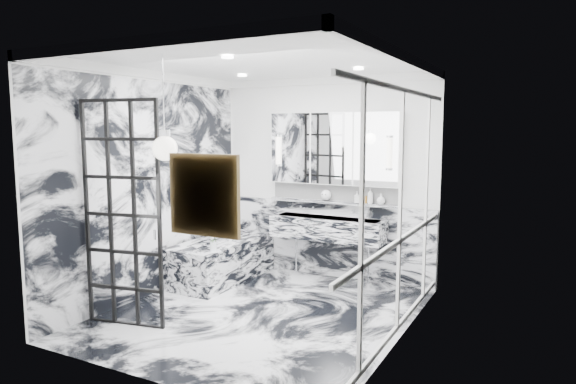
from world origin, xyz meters
The scene contains 25 objects.
floor centered at (0.00, 0.00, 0.00)m, with size 3.60×3.60×0.00m, color white.
ceiling centered at (0.00, 0.00, 2.80)m, with size 3.60×3.60×0.00m, color white.
wall_back centered at (0.00, 1.80, 1.40)m, with size 3.60×3.60×0.00m, color white.
wall_front centered at (0.00, -1.80, 1.40)m, with size 3.60×3.60×0.00m, color white.
wall_left centered at (-1.60, 0.00, 1.40)m, with size 3.60×3.60×0.00m, color white.
wall_right centered at (1.60, 0.00, 1.40)m, with size 3.60×3.60×0.00m, color white.
marble_clad_back centered at (0.00, 1.78, 0.53)m, with size 3.18×0.05×1.05m, color white.
marble_clad_left centered at (-1.59, 0.00, 1.34)m, with size 0.02×3.56×2.68m, color white.
panel_molding centered at (1.58, 0.00, 1.30)m, with size 0.03×3.40×2.30m, color white.
soap_bottle_a centered at (0.70, 1.71, 1.19)m, with size 0.08×0.08×0.21m, color #8C5919.
soap_bottle_b centered at (0.51, 1.71, 1.17)m, with size 0.07×0.07×0.16m, color #4C4C51.
soap_bottle_c centered at (0.85, 1.71, 1.16)m, with size 0.11×0.11×0.14m, color silver.
face_pot centered at (0.05, 1.71, 1.17)m, with size 0.15×0.15×0.15m, color white.
amber_bottle centered at (0.63, 1.71, 1.14)m, with size 0.04×0.04×0.10m, color #8C5919.
flower_vase centered at (-0.89, 0.33, 0.61)m, with size 0.08×0.08×0.12m, color silver.
crittall_door centered at (-1.11, -0.97, 1.19)m, with size 0.88×0.04×2.38m, color black, non-canonical shape.
artwork centered at (0.56, -1.76, 1.59)m, with size 0.52×0.05×0.52m, color #B36B12.
pendant_light centered at (-0.27, -1.23, 1.91)m, with size 0.23×0.23×0.23m, color white.
trough_sink centered at (0.15, 1.55, 0.73)m, with size 1.60×0.45×0.30m, color silver.
ledge centered at (0.15, 1.72, 1.07)m, with size 1.90×0.14×0.04m, color silver.
subway_tile centered at (0.15, 1.78, 1.21)m, with size 1.90×0.03×0.23m, color white.
mirror_cabinet centered at (0.15, 1.73, 1.82)m, with size 1.90×0.16×1.00m, color white.
sconce_left centered at (-0.67, 1.63, 1.78)m, with size 0.07×0.07×0.40m, color white.
sconce_right centered at (0.97, 1.63, 1.78)m, with size 0.07×0.07×0.40m, color white.
bathtub centered at (-1.18, 0.90, 0.28)m, with size 0.75×1.65×0.55m, color silver.
Camera 1 is at (2.91, -4.85, 2.08)m, focal length 32.00 mm.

